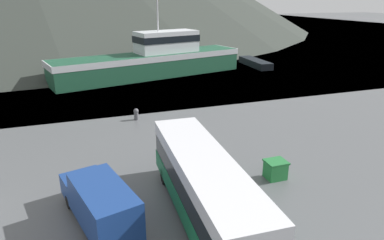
{
  "coord_description": "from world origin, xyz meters",
  "views": [
    {
      "loc": [
        -4.79,
        -5.18,
        10.1
      ],
      "look_at": [
        2.6,
        16.16,
        2.0
      ],
      "focal_mm": 32.0,
      "sensor_mm": 36.0,
      "label": 1
    }
  ],
  "objects_px": {
    "tour_bus": "(204,185)",
    "small_boat": "(255,63)",
    "fishing_boat": "(153,59)",
    "storage_bin": "(275,169)",
    "delivery_van": "(100,202)"
  },
  "relations": [
    {
      "from": "tour_bus",
      "to": "small_boat",
      "type": "distance_m",
      "value": 40.33
    },
    {
      "from": "fishing_boat",
      "to": "small_boat",
      "type": "xyz_separation_m",
      "value": [
        16.6,
        1.78,
        -1.76
      ]
    },
    {
      "from": "tour_bus",
      "to": "small_boat",
      "type": "xyz_separation_m",
      "value": [
        21.64,
        34.0,
        -1.33
      ]
    },
    {
      "from": "tour_bus",
      "to": "delivery_van",
      "type": "bearing_deg",
      "value": 168.78
    },
    {
      "from": "small_boat",
      "to": "fishing_boat",
      "type": "bearing_deg",
      "value": -171.66
    },
    {
      "from": "storage_bin",
      "to": "small_boat",
      "type": "relative_size",
      "value": 0.15
    },
    {
      "from": "delivery_van",
      "to": "tour_bus",
      "type": "bearing_deg",
      "value": -28.19
    },
    {
      "from": "tour_bus",
      "to": "small_boat",
      "type": "relative_size",
      "value": 1.39
    },
    {
      "from": "fishing_boat",
      "to": "storage_bin",
      "type": "height_order",
      "value": "fishing_boat"
    },
    {
      "from": "tour_bus",
      "to": "storage_bin",
      "type": "relative_size",
      "value": 9.0
    },
    {
      "from": "delivery_van",
      "to": "storage_bin",
      "type": "relative_size",
      "value": 5.22
    },
    {
      "from": "tour_bus",
      "to": "small_boat",
      "type": "bearing_deg",
      "value": 60.01
    },
    {
      "from": "tour_bus",
      "to": "delivery_van",
      "type": "distance_m",
      "value": 4.86
    },
    {
      "from": "fishing_boat",
      "to": "small_boat",
      "type": "relative_size",
      "value": 3.33
    },
    {
      "from": "delivery_van",
      "to": "fishing_boat",
      "type": "distance_m",
      "value": 32.59
    }
  ]
}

